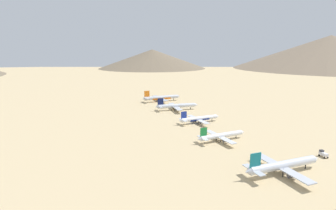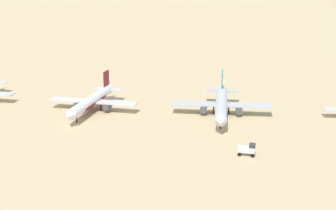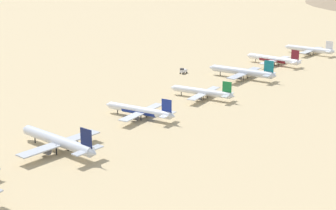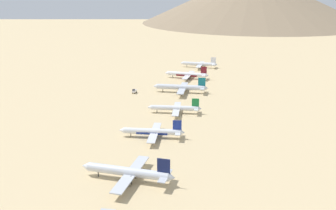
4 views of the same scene
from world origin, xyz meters
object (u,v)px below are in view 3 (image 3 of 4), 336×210
parked_jet_0 (310,49)px  parked_jet_3 (203,92)px  parked_jet_2 (243,72)px  parked_jet_1 (274,59)px  parked_jet_4 (140,111)px  parked_jet_5 (58,141)px  service_truck (183,71)px

parked_jet_0 → parked_jet_3: 159.02m
parked_jet_0 → parked_jet_2: bearing=93.0°
parked_jet_1 → parked_jet_3: parked_jet_1 is taller
parked_jet_2 → parked_jet_1: bearing=-82.5°
parked_jet_1 → parked_jet_4: parked_jet_1 is taller
parked_jet_0 → parked_jet_5: size_ratio=0.90×
parked_jet_1 → parked_jet_2: (-6.61, 50.46, 0.38)m
parked_jet_0 → parked_jet_3: bearing=95.2°
parked_jet_2 → service_truck: bearing=18.9°
parked_jet_5 → service_truck: parked_jet_5 is taller
parked_jet_2 → parked_jet_4: (-7.62, 101.77, -0.76)m
parked_jet_1 → parked_jet_4: 152.89m
parked_jet_3 → parked_jet_2: bearing=-80.5°
parked_jet_0 → service_truck: size_ratio=8.13×
parked_jet_2 → parked_jet_5: parked_jet_2 is taller
parked_jet_2 → service_truck: 40.24m
parked_jet_0 → parked_jet_3: parked_jet_0 is taller
parked_jet_0 → parked_jet_3: size_ratio=1.07×
parked_jet_3 → parked_jet_5: size_ratio=0.84×
parked_jet_2 → parked_jet_5: size_ratio=1.02×
parked_jet_1 → parked_jet_5: (-19.91, 205.49, 0.30)m
parked_jet_0 → parked_jet_1: bearing=88.8°
parked_jet_2 → service_truck: parked_jet_2 is taller
parked_jet_0 → parked_jet_1: 53.97m
parked_jet_4 → service_truck: bearing=-62.8°
parked_jet_3 → parked_jet_4: 47.85m
parked_jet_0 → service_truck: 121.87m
parked_jet_0 → parked_jet_5: 260.13m
parked_jet_1 → service_truck: size_ratio=8.53×
service_truck → parked_jet_2: bearing=-161.1°
parked_jet_2 → service_truck: (37.98, 13.03, -2.57)m
parked_jet_3 → parked_jet_4: parked_jet_4 is taller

